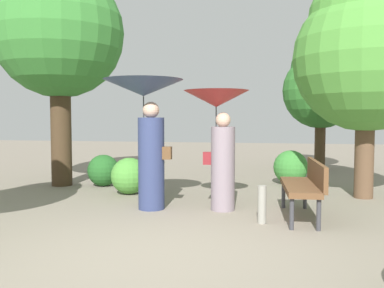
% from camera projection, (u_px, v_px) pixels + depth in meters
% --- Properties ---
extents(ground_plane, '(40.00, 40.00, 0.00)m').
position_uv_depth(ground_plane, '(149.00, 250.00, 4.58)').
color(ground_plane, gray).
extents(person_left, '(1.27, 1.27, 2.07)m').
position_uv_depth(person_left, '(147.00, 116.00, 6.61)').
color(person_left, navy).
rests_on(person_left, ground).
extents(person_right, '(1.02, 1.02, 1.89)m').
position_uv_depth(person_right, '(219.00, 127.00, 6.53)').
color(person_right, gray).
rests_on(person_right, ground).
extents(park_bench, '(0.57, 1.52, 0.83)m').
position_uv_depth(park_bench, '(305.00, 183.00, 6.02)').
color(park_bench, '#38383D').
rests_on(park_bench, ground).
extents(tree_near_left, '(2.73, 2.73, 5.21)m').
position_uv_depth(tree_near_left, '(59.00, 21.00, 8.78)').
color(tree_near_left, '#42301E').
rests_on(tree_near_left, ground).
extents(tree_near_right, '(2.11, 2.11, 3.66)m').
position_uv_depth(tree_near_right, '(321.00, 84.00, 11.62)').
color(tree_near_right, '#42301E').
rests_on(tree_near_right, ground).
extents(tree_mid_right, '(2.60, 2.60, 4.22)m').
position_uv_depth(tree_mid_right, '(367.00, 47.00, 7.42)').
color(tree_mid_right, brown).
rests_on(tree_mid_right, ground).
extents(bush_path_right, '(0.67, 0.67, 0.67)m').
position_uv_depth(bush_path_right, '(103.00, 170.00, 8.89)').
color(bush_path_right, '#235B23').
rests_on(bush_path_right, ground).
extents(bush_behind_bench, '(0.70, 0.70, 0.70)m').
position_uv_depth(bush_behind_bench, '(129.00, 176.00, 7.96)').
color(bush_behind_bench, '#4C9338').
rests_on(bush_behind_bench, ground).
extents(bush_far_side, '(0.75, 0.75, 0.75)m').
position_uv_depth(bush_far_side, '(291.00, 167.00, 9.14)').
color(bush_far_side, '#387F33').
rests_on(bush_far_side, ground).
extents(path_marker_post, '(0.12, 0.12, 0.53)m').
position_uv_depth(path_marker_post, '(262.00, 205.00, 5.74)').
color(path_marker_post, gray).
rests_on(path_marker_post, ground).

